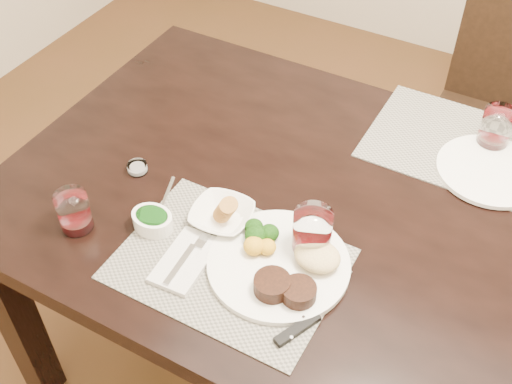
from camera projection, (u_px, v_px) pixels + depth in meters
The scene contains 14 objects.
dining_table at pixel (419, 269), 1.45m from camera, with size 2.00×1.00×0.75m.
chair_far at pixel (501, 108), 2.14m from camera, with size 0.42×0.42×0.90m.
placemat_near at pixel (229, 264), 1.35m from camera, with size 0.46×0.34×0.00m, color gray.
placemat_far at pixel (461, 146), 1.62m from camera, with size 0.46×0.34×0.00m, color gray.
dinner_plate at pixel (284, 264), 1.33m from camera, with size 0.30×0.30×0.05m.
napkin_fork at pixel (186, 260), 1.35m from camera, with size 0.10×0.17×0.02m.
steak_knife at pixel (304, 318), 1.25m from camera, with size 0.08×0.24×0.01m.
cracker_bowl at pixel (222, 215), 1.42m from camera, with size 0.15×0.15×0.06m.
sauce_ramekin at pixel (153, 220), 1.41m from camera, with size 0.10×0.14×0.08m.
wine_glass_near at pixel (312, 235), 1.34m from camera, with size 0.08×0.08×0.11m.
far_plate at pixel (490, 170), 1.55m from camera, with size 0.26×0.26×0.01m, color white.
wine_glass_far at pixel (495, 130), 1.59m from camera, with size 0.08×0.08×0.11m.
wine_glass_side at pixel (74, 213), 1.40m from camera, with size 0.07×0.07×0.10m.
salt_cellar at pixel (137, 168), 1.55m from camera, with size 0.05×0.05×0.02m.
Camera 1 is at (0.12, -0.97, 1.81)m, focal length 45.00 mm.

